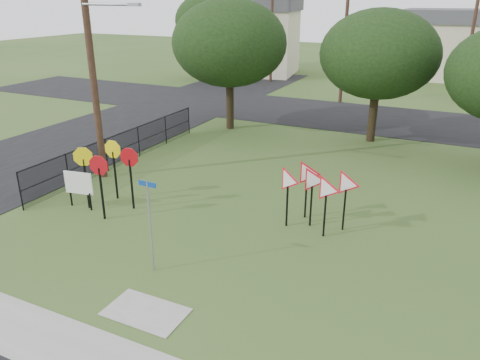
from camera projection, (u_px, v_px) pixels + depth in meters
name	position (u px, v px, depth m)	size (l,w,h in m)	color
ground	(196.00, 265.00, 13.55)	(140.00, 140.00, 0.00)	#324F1D
sidewalk	(95.00, 359.00, 10.02)	(30.00, 1.60, 0.02)	gray
street_left	(105.00, 132.00, 26.79)	(8.00, 50.00, 0.02)	black
street_far	(354.00, 117.00, 30.30)	(60.00, 8.00, 0.02)	black
curb_pad	(146.00, 312.00, 11.53)	(2.00, 1.20, 0.02)	gray
street_name_sign	(150.00, 220.00, 12.75)	(0.56, 0.05, 2.72)	#919599
stop_sign_cluster	(107.00, 163.00, 16.59)	(2.20, 1.74, 2.35)	black
yield_sign_cluster	(316.00, 183.00, 15.26)	(2.71, 1.25, 2.13)	black
info_board	(79.00, 184.00, 16.92)	(1.12, 0.22, 1.41)	black
utility_pole_main	(91.00, 53.00, 18.34)	(3.55, 0.33, 10.00)	#452D20
far_pole_a	(345.00, 37.00, 32.78)	(1.40, 0.24, 9.00)	#452D20
far_pole_b	(471.00, 41.00, 32.98)	(1.40, 0.24, 8.50)	#452D20
far_pole_c	(272.00, 29.00, 41.05)	(1.40, 0.24, 9.00)	#452D20
fence_run	(123.00, 147.00, 21.58)	(0.05, 11.55, 1.50)	black
house_left	(249.00, 36.00, 46.37)	(10.58, 8.88, 7.20)	beige
house_mid	(448.00, 43.00, 44.28)	(8.40, 8.40, 6.20)	beige
tree_near_left	(229.00, 43.00, 25.93)	(6.40, 6.40, 7.27)	#2D2313
tree_near_mid	(379.00, 54.00, 23.64)	(6.00, 6.00, 6.80)	#2D2313
tree_far_left	(212.00, 21.00, 43.28)	(6.80, 6.80, 7.73)	#2D2313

